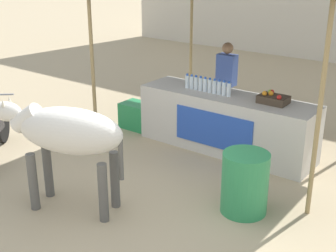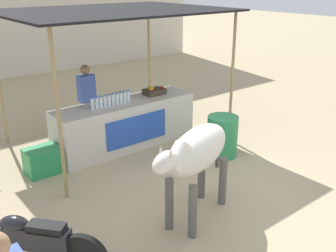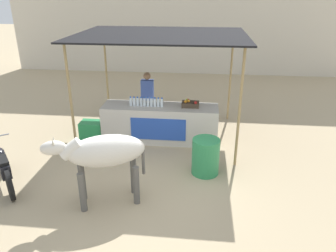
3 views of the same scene
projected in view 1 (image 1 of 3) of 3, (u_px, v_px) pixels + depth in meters
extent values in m
plane|color=tan|center=(142.00, 202.00, 6.28)|extent=(60.00, 60.00, 0.00)
cube|color=beige|center=(226.00, 123.00, 7.76)|extent=(3.00, 0.80, 0.96)
cube|color=#264CB2|center=(213.00, 130.00, 7.45)|extent=(1.40, 0.02, 0.58)
cylinder|color=#997F51|center=(93.00, 68.00, 7.65)|extent=(0.06, 0.06, 2.72)
cylinder|color=#997F51|center=(319.00, 114.00, 5.54)|extent=(0.06, 0.06, 2.72)
cylinder|color=#997F51|center=(191.00, 41.00, 9.81)|extent=(0.06, 0.06, 2.72)
cylinder|color=silver|center=(187.00, 82.00, 7.94)|extent=(0.07, 0.07, 0.22)
cylinder|color=blue|center=(187.00, 74.00, 7.89)|extent=(0.04, 0.04, 0.03)
cylinder|color=silver|center=(192.00, 83.00, 7.88)|extent=(0.07, 0.07, 0.22)
cylinder|color=blue|center=(192.00, 75.00, 7.84)|extent=(0.04, 0.04, 0.03)
cylinder|color=silver|center=(196.00, 83.00, 7.83)|extent=(0.07, 0.07, 0.22)
cylinder|color=blue|center=(196.00, 76.00, 7.79)|extent=(0.04, 0.04, 0.03)
cylinder|color=silver|center=(201.00, 84.00, 7.78)|extent=(0.07, 0.07, 0.22)
cylinder|color=blue|center=(201.00, 77.00, 7.74)|extent=(0.04, 0.04, 0.03)
cylinder|color=silver|center=(205.00, 85.00, 7.73)|extent=(0.07, 0.07, 0.22)
cylinder|color=blue|center=(205.00, 78.00, 7.69)|extent=(0.04, 0.04, 0.03)
cylinder|color=silver|center=(210.00, 86.00, 7.68)|extent=(0.07, 0.07, 0.22)
cylinder|color=blue|center=(210.00, 79.00, 7.64)|extent=(0.04, 0.04, 0.03)
cylinder|color=silver|center=(214.00, 87.00, 7.63)|extent=(0.07, 0.07, 0.22)
cylinder|color=blue|center=(215.00, 80.00, 7.59)|extent=(0.04, 0.04, 0.03)
cylinder|color=silver|center=(219.00, 88.00, 7.58)|extent=(0.07, 0.07, 0.22)
cylinder|color=blue|center=(219.00, 80.00, 7.54)|extent=(0.04, 0.04, 0.03)
cylinder|color=silver|center=(224.00, 89.00, 7.53)|extent=(0.07, 0.07, 0.22)
cylinder|color=blue|center=(224.00, 81.00, 7.49)|extent=(0.04, 0.04, 0.03)
cylinder|color=silver|center=(229.00, 90.00, 7.48)|extent=(0.07, 0.07, 0.22)
cylinder|color=blue|center=(229.00, 82.00, 7.44)|extent=(0.04, 0.04, 0.03)
cube|color=#3F3326|center=(273.00, 99.00, 7.17)|extent=(0.44, 0.32, 0.12)
sphere|color=orange|center=(265.00, 93.00, 7.17)|extent=(0.08, 0.08, 0.08)
sphere|color=orange|center=(271.00, 93.00, 7.17)|extent=(0.08, 0.08, 0.08)
sphere|color=#B21E19|center=(279.00, 97.00, 6.98)|extent=(0.08, 0.08, 0.08)
sphere|color=#8CB22D|center=(270.00, 92.00, 7.25)|extent=(0.08, 0.08, 0.08)
sphere|color=#B21E19|center=(272.00, 92.00, 7.24)|extent=(0.08, 0.08, 0.08)
cylinder|color=#383842|center=(225.00, 108.00, 8.59)|extent=(0.22, 0.22, 0.88)
cube|color=#3F59A5|center=(227.00, 70.00, 8.33)|extent=(0.34, 0.20, 0.56)
sphere|color=#8C6647|center=(228.00, 48.00, 8.19)|extent=(0.20, 0.20, 0.20)
cube|color=#268C4C|center=(138.00, 116.00, 8.80)|extent=(0.60, 0.44, 0.48)
cylinder|color=#2D8C51|center=(245.00, 183.00, 5.93)|extent=(0.60, 0.60, 0.81)
ellipsoid|color=silver|center=(70.00, 131.00, 5.77)|extent=(1.49, 0.96, 0.60)
cylinder|color=#575551|center=(33.00, 182.00, 5.99)|extent=(0.12, 0.12, 0.78)
cylinder|color=#575551|center=(48.00, 170.00, 6.32)|extent=(0.12, 0.12, 0.78)
cylinder|color=#575551|center=(103.00, 193.00, 5.72)|extent=(0.12, 0.12, 0.78)
cylinder|color=#575551|center=(115.00, 180.00, 6.05)|extent=(0.12, 0.12, 0.78)
cylinder|color=silver|center=(27.00, 118.00, 5.90)|extent=(0.50, 0.38, 0.41)
ellipsoid|color=silver|center=(6.00, 111.00, 5.96)|extent=(0.49, 0.36, 0.26)
cone|color=beige|center=(3.00, 103.00, 5.84)|extent=(0.05, 0.05, 0.10)
cone|color=beige|center=(9.00, 99.00, 5.97)|extent=(0.05, 0.05, 0.10)
cylinder|color=#575551|center=(121.00, 157.00, 5.69)|extent=(0.06, 0.06, 0.60)
ellipsoid|color=silver|center=(71.00, 124.00, 6.00)|extent=(0.45, 0.24, 0.32)
cylinder|color=black|center=(2.00, 126.00, 8.14)|extent=(0.44, 0.51, 0.60)
cylinder|color=#99999E|center=(1.00, 115.00, 8.05)|extent=(0.17, 0.19, 0.49)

